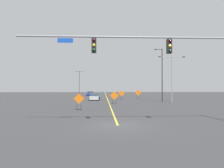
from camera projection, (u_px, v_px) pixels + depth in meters
The scene contains 12 objects.
ground at pixel (118, 125), 14.61m from camera, with size 172.68×172.68×0.00m, color #38383A.
road_centre_stripe at pixel (106, 95), 62.52m from camera, with size 0.16×95.93×0.01m.
traffic_signal_assembly at pixel (165, 53), 14.82m from camera, with size 16.57×0.44×6.86m.
street_lamp_mid_right at pixel (162, 73), 37.98m from camera, with size 1.54×0.24×9.87m.
street_lamp_mid_left at pixel (172, 74), 35.01m from camera, with size 4.67×0.24×8.05m.
street_lamp_far_right at pixel (79, 80), 81.03m from camera, with size 3.43×0.24×8.89m.
construction_sign_median_near at pixel (79, 99), 23.87m from camera, with size 1.25×0.10×2.00m.
construction_sign_right_lane at pixel (122, 94), 44.53m from camera, with size 1.37×0.29×1.99m.
construction_sign_median_far at pixel (114, 96), 32.34m from camera, with size 1.35×0.27×2.03m.
construction_sign_left_lane at pixel (138, 93), 45.76m from camera, with size 1.37×0.31×2.09m.
car_silver_mid at pixel (95, 97), 41.70m from camera, with size 2.11×4.05×1.43m.
car_blue_near at pixel (90, 94), 61.72m from camera, with size 2.19×3.96×1.30m.
Camera 1 is at (-1.10, -14.61, 2.82)m, focal length 32.62 mm.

